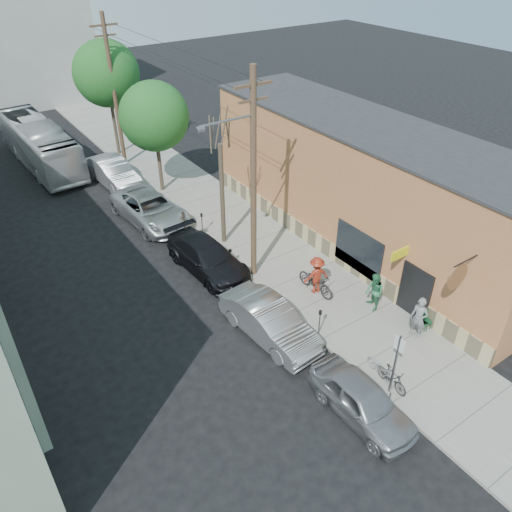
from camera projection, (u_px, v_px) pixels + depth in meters
ground at (281, 363)px, 20.05m from camera, size 120.00×120.00×0.00m
sidewalk at (227, 219)px, 29.51m from camera, size 4.50×58.00×0.15m
cafe_building at (363, 187)px, 25.84m from camera, size 6.60×20.20×6.61m
sign_post at (396, 359)px, 17.69m from camera, size 0.07×0.45×2.80m
parking_meter_near at (320, 318)px, 20.80m from camera, size 0.14×0.14×1.24m
parking_meter_far at (202, 220)px, 27.60m from camera, size 0.14×0.14×1.24m
utility_pole_near at (252, 177)px, 21.92m from camera, size 3.57×0.28×10.00m
utility_pole_far at (114, 90)px, 33.21m from camera, size 1.80×0.28×10.00m
tree_bare at (222, 195)px, 25.80m from camera, size 0.24×0.24×5.58m
tree_leafy_mid at (154, 116)px, 29.89m from camera, size 4.19×4.19×6.94m
tree_leafy_far at (106, 74)px, 34.41m from camera, size 4.55×4.55×8.10m
patio_chair_a at (421, 323)px, 21.13m from camera, size 0.51×0.51×0.88m
patio_chair_b at (425, 320)px, 21.27m from camera, size 0.66×0.66×0.88m
patron_grey at (419, 318)px, 20.58m from camera, size 0.62×0.80×1.96m
patron_green at (374, 292)px, 22.12m from camera, size 0.95×1.07×1.84m
cyclist at (316, 275)px, 23.13m from camera, size 1.34×0.95×1.89m
cyclist_bike at (316, 282)px, 23.34m from camera, size 0.91×2.21×1.14m
parked_bike_a at (392, 378)px, 18.58m from camera, size 0.52×1.55×0.92m
parked_bike_b at (381, 369)px, 18.99m from camera, size 0.76×1.66×0.84m
car_0 at (362, 400)px, 17.54m from camera, size 1.74×4.33×1.48m
car_1 at (269, 321)px, 20.88m from camera, size 2.15×5.11×1.64m
car_2 at (207, 257)px, 24.91m from camera, size 2.56×5.53×1.56m
car_3 at (151, 209)px, 28.97m from camera, size 3.22×6.13×1.65m
car_4 at (113, 172)px, 33.13m from camera, size 2.25×5.35×1.72m
bus at (40, 144)px, 35.34m from camera, size 3.14×11.46×3.16m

